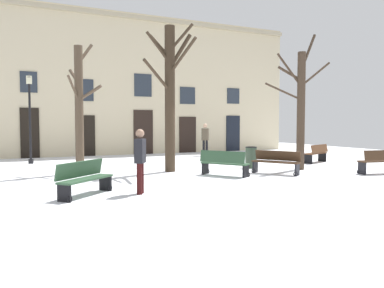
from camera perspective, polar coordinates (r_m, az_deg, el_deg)
ground_plane at (r=14.67m, az=2.89°, el=-4.07°), size 32.10×32.10×0.00m
building_facade at (r=23.04m, az=-7.65°, el=8.92°), size 20.06×0.60×8.27m
tree_center at (r=15.61m, az=16.07°, el=5.55°), size 2.49×1.03×5.45m
tree_foreground at (r=14.49m, az=-16.64°, el=5.44°), size 1.23×1.53×4.83m
tree_right_of_center at (r=14.37m, az=-3.33°, el=7.60°), size 2.11×2.02×5.49m
streetlamp at (r=18.71m, az=-23.29°, el=4.80°), size 0.30×0.30×4.05m
litter_bin at (r=15.73m, az=8.90°, el=-1.99°), size 0.49×0.49×0.88m
bench_near_lamp at (r=15.43m, az=26.94°, el=-2.29°), size 1.93×0.78×0.88m
bench_facing_shops at (r=18.56m, az=18.28°, el=-1.34°), size 1.65×1.02×0.86m
bench_far_corner at (r=10.00m, az=-15.94°, el=-4.94°), size 1.59×1.52×0.89m
bench_near_center_tree at (r=14.05m, az=12.58°, el=-2.63°), size 1.28×1.70×0.84m
bench_back_to_back_right at (r=13.26m, az=4.86°, el=-2.88°), size 1.36×1.71×0.89m
person_strolling at (r=21.42m, az=2.01°, el=0.97°), size 0.43×0.42×1.82m
person_near_bench at (r=9.91m, az=-7.83°, el=-2.11°), size 0.39×0.44×1.69m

